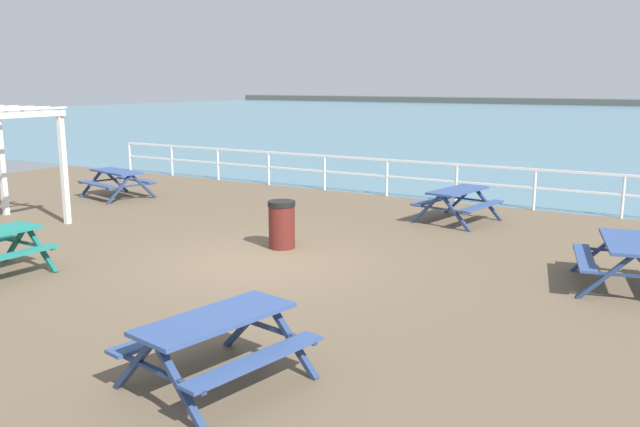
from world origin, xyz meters
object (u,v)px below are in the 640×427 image
litter_bin (282,224)px  picnic_table_mid_centre (458,197)px  picnic_table_far_right (216,333)px  picnic_table_far_left (117,177)px  picnic_table_seaward (627,253)px

litter_bin → picnic_table_mid_centre: bearing=63.3°
picnic_table_mid_centre → picnic_table_far_right: size_ratio=0.99×
picnic_table_mid_centre → litter_bin: litter_bin is taller
picnic_table_mid_centre → picnic_table_far_left: same height
picnic_table_seaward → litter_bin: 6.22m
picnic_table_far_left → picnic_table_far_right: size_ratio=1.03×
picnic_table_far_left → litter_bin: litter_bin is taller
picnic_table_far_left → litter_bin: size_ratio=2.20×
picnic_table_seaward → litter_bin: size_ratio=2.21×
litter_bin → picnic_table_far_right: bearing=-62.4°
picnic_table_far_right → picnic_table_mid_centre: bearing=14.1°
picnic_table_mid_centre → picnic_table_far_right: bearing=-166.6°
picnic_table_far_left → picnic_table_seaward: (13.53, -1.77, 0.00)m
picnic_table_mid_centre → litter_bin: 4.74m
picnic_table_far_right → picnic_table_seaward: bearing=-19.2°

